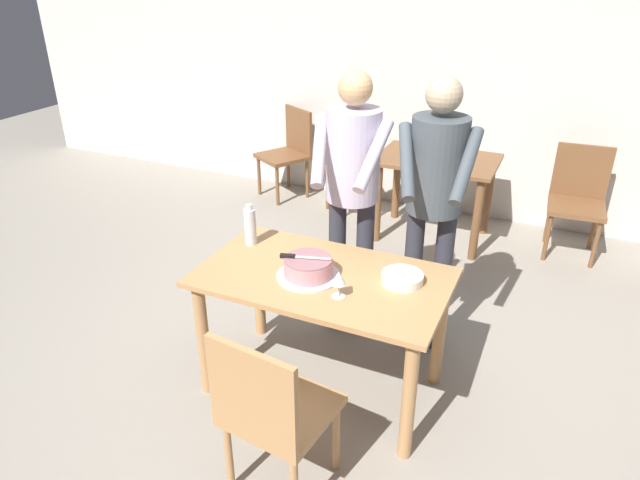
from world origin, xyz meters
TOP-DOWN VIEW (x-y plane):
  - ground_plane at (0.00, 0.00)m, footprint 14.00×14.00m
  - back_wall at (0.00, 2.92)m, footprint 10.00×0.12m
  - main_dining_table at (0.00, 0.00)m, footprint 1.34×0.77m
  - cake_on_platter at (-0.06, -0.05)m, footprint 0.34×0.34m
  - cake_knife at (-0.13, -0.07)m, footprint 0.27×0.10m
  - plate_stack at (0.41, 0.10)m, footprint 0.22×0.22m
  - wine_glass_near at (0.16, -0.16)m, footprint 0.08×0.08m
  - water_bottle at (-0.54, 0.17)m, footprint 0.07×0.07m
  - person_cutting_cake at (-0.07, 0.60)m, footprint 0.46×0.57m
  - person_standing_beside at (0.42, 0.63)m, footprint 0.46×0.57m
  - chair_near_side at (0.10, -0.76)m, footprint 0.49×0.49m
  - background_table at (0.07, 2.22)m, footprint 1.00×0.70m
  - background_chair_1 at (-0.74, 2.27)m, footprint 0.60×0.60m
  - background_chair_2 at (-1.55, 2.60)m, footprint 0.60×0.60m
  - background_chair_3 at (1.22, 2.44)m, footprint 0.46×0.46m

SIDE VIEW (x-z plane):
  - ground_plane at x=0.00m, z-range 0.00..0.00m
  - chair_near_side at x=0.10m, z-range 0.04..0.94m
  - background_chair_1 at x=-0.74m, z-range 0.04..0.94m
  - background_chair_2 at x=-1.55m, z-range 0.04..0.94m
  - background_chair_3 at x=1.22m, z-range 0.04..0.94m
  - background_table at x=0.07m, z-range 0.21..0.95m
  - main_dining_table at x=0.00m, z-range 0.24..0.99m
  - plate_stack at x=0.41m, z-range 0.75..0.80m
  - cake_on_platter at x=-0.06m, z-range 0.75..0.86m
  - wine_glass_near at x=0.16m, z-range 0.78..0.92m
  - water_bottle at x=-0.54m, z-range 0.74..0.99m
  - cake_knife at x=-0.13m, z-range 0.86..0.88m
  - person_cutting_cake at x=-0.07m, z-range 0.22..1.94m
  - person_standing_beside at x=0.42m, z-range 0.22..1.94m
  - back_wall at x=0.00m, z-range 0.00..2.70m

